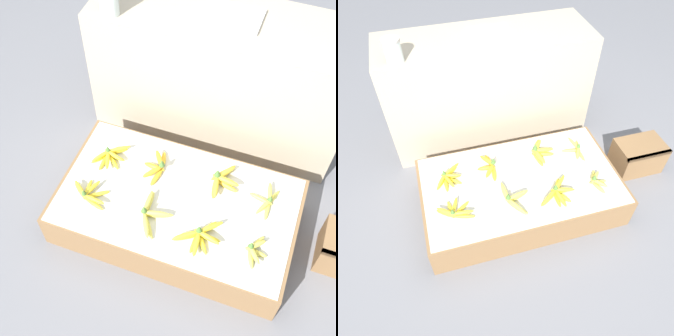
# 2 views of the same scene
# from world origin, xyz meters

# --- Properties ---
(ground_plane) EXTENTS (10.00, 10.00, 0.00)m
(ground_plane) POSITION_xyz_m (0.00, 0.00, 0.00)
(ground_plane) COLOR slate
(display_platform) EXTENTS (1.27, 0.73, 0.24)m
(display_platform) POSITION_xyz_m (0.00, 0.00, 0.12)
(display_platform) COLOR olive
(display_platform) RESTS_ON ground_plane
(back_vendor_table) EXTENTS (1.48, 0.50, 0.82)m
(back_vendor_table) POSITION_xyz_m (-0.01, 0.79, 0.41)
(back_vendor_table) COLOR tan
(back_vendor_table) RESTS_ON ground_plane
(wooden_crate) EXTENTS (0.34, 0.23, 0.23)m
(wooden_crate) POSITION_xyz_m (0.94, 0.08, 0.12)
(wooden_crate) COLOR olive
(wooden_crate) RESTS_ON ground_plane
(banana_bunch_front_left) EXTENTS (0.22, 0.16, 0.08)m
(banana_bunch_front_left) POSITION_xyz_m (-0.44, -0.14, 0.27)
(banana_bunch_front_left) COLOR yellow
(banana_bunch_front_left) RESTS_ON display_platform
(banana_bunch_front_midleft) EXTENTS (0.17, 0.28, 0.09)m
(banana_bunch_front_midleft) POSITION_xyz_m (-0.09, -0.14, 0.27)
(banana_bunch_front_midleft) COLOR #DBCC4C
(banana_bunch_front_midleft) RESTS_ON display_platform
(banana_bunch_front_midright) EXTENTS (0.24, 0.24, 0.09)m
(banana_bunch_front_midright) POSITION_xyz_m (0.18, -0.18, 0.27)
(banana_bunch_front_midright) COLOR yellow
(banana_bunch_front_midright) RESTS_ON display_platform
(banana_bunch_front_right) EXTENTS (0.12, 0.20, 0.09)m
(banana_bunch_front_right) POSITION_xyz_m (0.45, -0.16, 0.27)
(banana_bunch_front_right) COLOR #DBCC4C
(banana_bunch_front_right) RESTS_ON display_platform
(banana_bunch_middle_left) EXTENTS (0.18, 0.21, 0.08)m
(banana_bunch_middle_left) POSITION_xyz_m (-0.44, 0.13, 0.26)
(banana_bunch_middle_left) COLOR yellow
(banana_bunch_middle_left) RESTS_ON display_platform
(banana_bunch_middle_midleft) EXTENTS (0.12, 0.24, 0.10)m
(banana_bunch_middle_midleft) POSITION_xyz_m (-0.17, 0.14, 0.27)
(banana_bunch_middle_midleft) COLOR gold
(banana_bunch_middle_midleft) RESTS_ON display_platform
(banana_bunch_middle_midright) EXTENTS (0.17, 0.26, 0.11)m
(banana_bunch_middle_midright) POSITION_xyz_m (0.19, 0.18, 0.28)
(banana_bunch_middle_midright) COLOR gold
(banana_bunch_middle_midright) RESTS_ON display_platform
(banana_bunch_middle_right) EXTENTS (0.16, 0.22, 0.08)m
(banana_bunch_middle_right) POSITION_xyz_m (0.45, 0.14, 0.27)
(banana_bunch_middle_right) COLOR #DBCC4C
(banana_bunch_middle_right) RESTS_ON display_platform
(glass_jar) EXTENTS (0.11, 0.11, 0.15)m
(glass_jar) POSITION_xyz_m (-0.60, 0.61, 0.90)
(glass_jar) COLOR silver
(glass_jar) RESTS_ON back_vendor_table
(foam_tray_white) EXTENTS (0.29, 0.21, 0.02)m
(foam_tray_white) POSITION_xyz_m (0.02, 0.80, 0.83)
(foam_tray_white) COLOR white
(foam_tray_white) RESTS_ON back_vendor_table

